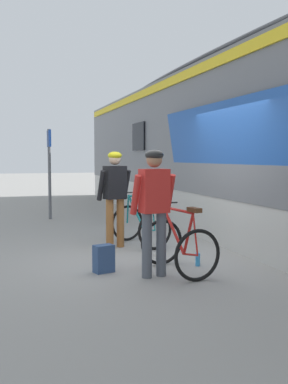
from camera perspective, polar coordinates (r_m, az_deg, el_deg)
name	(u,v)px	position (r m, az deg, el deg)	size (l,w,h in m)	color
ground_plane	(161,257)	(7.55, 2.14, -8.25)	(80.00, 80.00, 0.00)	gray
train_car	(264,143)	(9.90, 15.06, 6.08)	(3.17, 21.17, 3.88)	slate
cyclist_near_in_red	(154,201)	(6.16, 1.29, -1.20)	(0.64, 0.35, 1.76)	#4C515B
cyclist_far_in_dark	(115,190)	(8.19, -3.73, 0.21)	(0.65, 0.40, 1.76)	#935B2D
bicycle_near_red	(179,245)	(6.48, 4.44, -6.75)	(0.85, 1.16, 0.99)	black
bicycle_far_teal	(141,224)	(8.46, -0.44, -4.09)	(0.94, 1.21, 0.99)	black
backpack_on_platform	(104,259)	(6.56, -5.15, -8.44)	(0.28, 0.18, 0.40)	navy
water_bottle_near_the_bikes	(198,259)	(6.97, 6.85, -8.51)	(0.07, 0.07, 0.20)	#338CCC
platform_sign_post	(49,158)	(12.20, -11.96, 4.20)	(0.08, 0.70, 2.40)	#595B60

